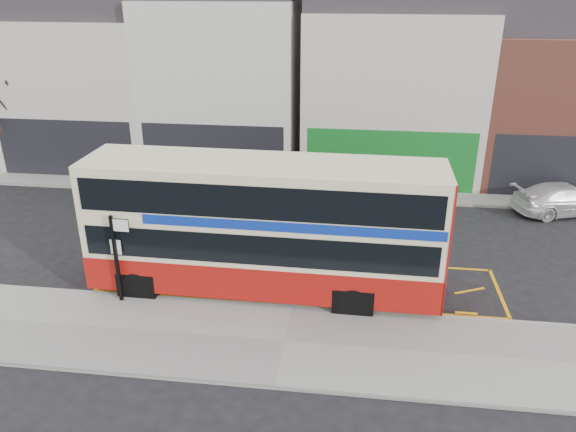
# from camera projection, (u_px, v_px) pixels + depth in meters

# --- Properties ---
(ground) EXTENTS (120.00, 120.00, 0.00)m
(ground) POSITION_uv_depth(u_px,v_px,m) (294.00, 304.00, 18.84)
(ground) COLOR black
(ground) RESTS_ON ground
(pavement) EXTENTS (40.00, 4.00, 0.15)m
(pavement) POSITION_uv_depth(u_px,v_px,m) (285.00, 343.00, 16.71)
(pavement) COLOR gray
(pavement) RESTS_ON ground
(kerb) EXTENTS (40.00, 0.15, 0.15)m
(kerb) POSITION_uv_depth(u_px,v_px,m) (293.00, 308.00, 18.47)
(kerb) COLOR gray
(kerb) RESTS_ON ground
(far_pavement) EXTENTS (50.00, 3.00, 0.15)m
(far_pavement) POSITION_uv_depth(u_px,v_px,m) (319.00, 188.00, 28.82)
(far_pavement) COLOR gray
(far_pavement) RESTS_ON ground
(road_markings) EXTENTS (14.00, 3.40, 0.01)m
(road_markings) POSITION_uv_depth(u_px,v_px,m) (299.00, 280.00, 20.29)
(road_markings) COLOR orange
(road_markings) RESTS_ON ground
(terrace_far_left) EXTENTS (8.00, 8.01, 10.80)m
(terrace_far_left) POSITION_uv_depth(u_px,v_px,m) (91.00, 76.00, 32.14)
(terrace_far_left) COLOR #BDB6AC
(terrace_far_left) RESTS_ON ground
(terrace_left) EXTENTS (8.00, 8.01, 11.80)m
(terrace_left) POSITION_uv_depth(u_px,v_px,m) (227.00, 69.00, 31.01)
(terrace_left) COLOR beige
(terrace_left) RESTS_ON ground
(terrace_green_shop) EXTENTS (9.00, 8.01, 11.30)m
(terrace_green_shop) POSITION_uv_depth(u_px,v_px,m) (392.00, 78.00, 30.07)
(terrace_green_shop) COLOR #BDB6AC
(terrace_green_shop) RESTS_ON ground
(terrace_right) EXTENTS (9.00, 8.01, 10.30)m
(terrace_right) POSITION_uv_depth(u_px,v_px,m) (566.00, 91.00, 29.22)
(terrace_right) COLOR #9B4E3E
(terrace_right) RESTS_ON ground
(double_decker_bus) EXTENTS (11.80, 2.92, 4.70)m
(double_decker_bus) POSITION_uv_depth(u_px,v_px,m) (265.00, 226.00, 18.64)
(double_decker_bus) COLOR beige
(double_decker_bus) RESTS_ON ground
(bus_stop_post) EXTENTS (0.76, 0.14, 3.07)m
(bus_stop_post) POSITION_uv_depth(u_px,v_px,m) (117.00, 251.00, 18.05)
(bus_stop_post) COLOR black
(bus_stop_post) RESTS_ON pavement
(car_silver) EXTENTS (3.66, 1.65, 1.22)m
(car_silver) POSITION_uv_depth(u_px,v_px,m) (168.00, 186.00, 27.56)
(car_silver) COLOR #B0AFB4
(car_silver) RESTS_ON ground
(car_grey) EXTENTS (4.60, 2.15, 1.46)m
(car_grey) POSITION_uv_depth(u_px,v_px,m) (321.00, 187.00, 27.03)
(car_grey) COLOR #393D40
(car_grey) RESTS_ON ground
(car_white) EXTENTS (5.16, 3.30, 1.39)m
(car_white) POSITION_uv_depth(u_px,v_px,m) (565.00, 199.00, 25.72)
(car_white) COLOR silver
(car_white) RESTS_ON ground
(street_tree_left) EXTENTS (3.08, 3.08, 6.64)m
(street_tree_left) POSITION_uv_depth(u_px,v_px,m) (3.00, 90.00, 29.63)
(street_tree_left) COLOR #311C15
(street_tree_left) RESTS_ON ground
(street_tree_right) EXTENTS (2.48, 2.48, 5.36)m
(street_tree_right) POSITION_uv_depth(u_px,v_px,m) (494.00, 119.00, 27.49)
(street_tree_right) COLOR #311C15
(street_tree_right) RESTS_ON ground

